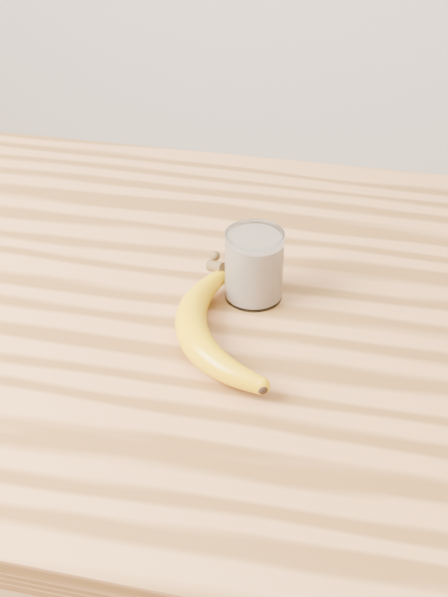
# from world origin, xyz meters

# --- Properties ---
(table) EXTENTS (1.20, 0.80, 0.90)m
(table) POSITION_xyz_m (0.00, 0.00, 0.77)
(table) COLOR #AE703C
(table) RESTS_ON ground
(smoothie_glass) EXTENTS (0.07, 0.07, 0.09)m
(smoothie_glass) POSITION_xyz_m (-0.01, 0.02, 0.94)
(smoothie_glass) COLOR white
(smoothie_glass) RESTS_ON table
(banana) EXTENTS (0.23, 0.32, 0.04)m
(banana) POSITION_xyz_m (-0.06, -0.09, 0.92)
(banana) COLOR #C99102
(banana) RESTS_ON table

